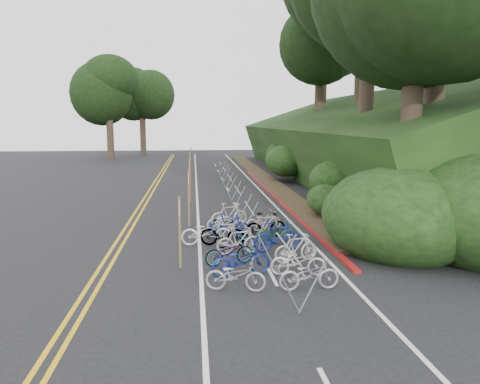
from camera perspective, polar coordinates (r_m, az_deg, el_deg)
The scene contains 11 objects.
ground at distance 15.81m, azimuth -8.54°, elevation -8.20°, with size 120.00×120.00×0.00m, color black.
road_markings at distance 25.62m, azimuth -6.03°, elevation -1.65°, with size 7.47×80.00×0.01m.
red_curb at distance 27.91m, azimuth 4.45°, elevation -0.68°, with size 0.25×28.00×0.10m, color maroon.
embankment at distance 36.29m, azimuth 13.92°, elevation 5.24°, with size 14.30×48.14×9.11m.
tree_cluster at distance 38.99m, azimuth 8.18°, elevation 20.03°, with size 33.23×54.69×19.79m.
bike_rack_front at distance 12.66m, azimuth 5.79°, elevation -8.11°, with size 1.18×3.21×1.24m.
bike_racks_rest at distance 28.44m, azimuth -1.25°, elevation 1.15°, with size 1.14×23.00×1.17m.
signpost_near at distance 14.66m, azimuth -7.36°, elevation -4.22°, with size 0.08×0.40×2.28m.
signposts_rest at distance 29.28m, azimuth -6.10°, elevation 2.46°, with size 0.08×18.40×2.50m.
bike_front at distance 17.41m, azimuth -4.09°, elevation -4.87°, with size 1.87×0.65×0.98m, color beige.
bike_valet at distance 16.44m, azimuth 1.70°, elevation -5.75°, with size 3.16×9.72×1.06m.
Camera 1 is at (0.83, -15.11, 4.55)m, focal length 35.00 mm.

